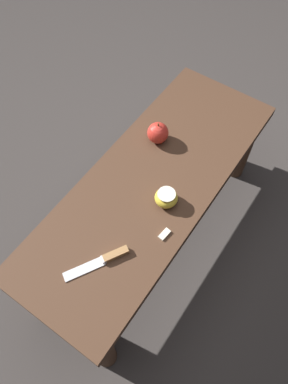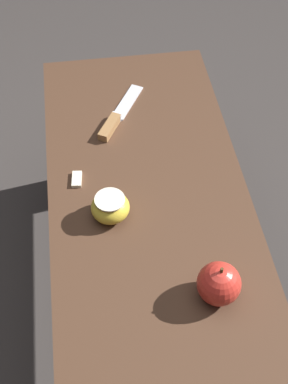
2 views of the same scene
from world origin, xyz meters
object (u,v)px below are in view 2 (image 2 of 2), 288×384
Objects in this scene: wooden_bench at (154,251)px; apple_cut at (110,207)px; apple_whole at (219,284)px; knife at (115,119)px.

wooden_bench is 14.63× the size of apple_cut.
apple_whole is at bearing 39.64° from apple_cut.
apple_cut is (-0.22, -0.18, -0.01)m from apple_whole.
apple_cut is (-0.04, -0.09, 0.12)m from wooden_bench.
apple_whole is at bearing 27.66° from wooden_bench.
apple_cut reaches higher than wooden_bench.
wooden_bench is at bearing -141.87° from knife.
apple_whole is (0.50, 0.14, 0.03)m from knife.
knife is at bearing -171.85° from wooden_bench.
apple_whole is 1.15× the size of apple_cut.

